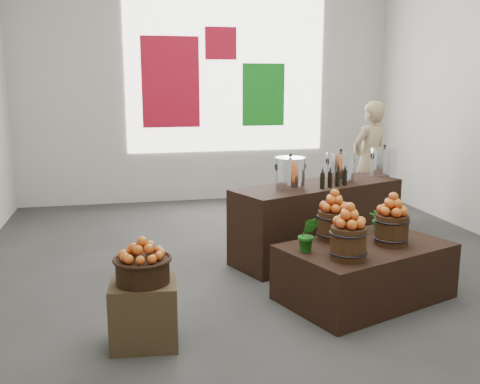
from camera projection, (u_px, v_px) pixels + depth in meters
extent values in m
plane|color=#343432|center=(265.00, 270.00, 5.53)|extent=(7.00, 7.00, 0.00)
cube|color=#B3B1A6|center=(208.00, 76.00, 8.47)|extent=(6.00, 0.04, 4.00)
cube|color=white|center=(227.00, 76.00, 8.51)|extent=(3.20, 0.02, 2.40)
cube|color=#AC0D24|center=(171.00, 82.00, 8.33)|extent=(0.90, 0.04, 1.40)
cube|color=#137E1B|center=(263.00, 95.00, 8.69)|extent=(0.70, 0.04, 1.00)
cube|color=#AC0D24|center=(221.00, 43.00, 8.38)|extent=(0.50, 0.04, 0.50)
cube|color=#473A21|center=(144.00, 313.00, 3.92)|extent=(0.52, 0.44, 0.48)
cylinder|color=black|center=(143.00, 271.00, 3.85)|extent=(0.39, 0.39, 0.18)
cube|color=black|center=(365.00, 271.00, 4.76)|extent=(1.66, 1.33, 0.50)
cylinder|color=#38200F|center=(348.00, 243.00, 4.30)|extent=(0.29, 0.29, 0.27)
cylinder|color=#38200F|center=(392.00, 230.00, 4.69)|extent=(0.29, 0.29, 0.27)
cylinder|color=#38200F|center=(334.00, 225.00, 4.82)|extent=(0.29, 0.29, 0.27)
imported|color=#186014|center=(381.00, 218.00, 5.09)|extent=(0.29, 0.28, 0.26)
imported|color=#186014|center=(308.00, 234.00, 4.47)|extent=(0.21, 0.19, 0.30)
cube|color=black|center=(318.00, 220.00, 5.89)|extent=(2.08, 1.33, 0.81)
cylinder|color=silver|center=(290.00, 174.00, 5.55)|extent=(0.31, 0.31, 0.31)
cylinder|color=silver|center=(340.00, 168.00, 5.95)|extent=(0.31, 0.31, 0.31)
cylinder|color=silver|center=(384.00, 162.00, 6.36)|extent=(0.31, 0.31, 0.31)
imported|color=#9C8560|center=(369.00, 161.00, 7.44)|extent=(0.71, 0.59, 1.65)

